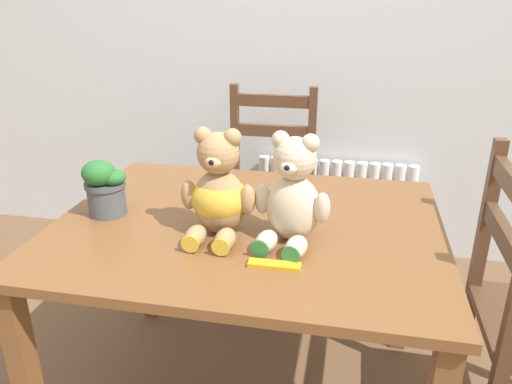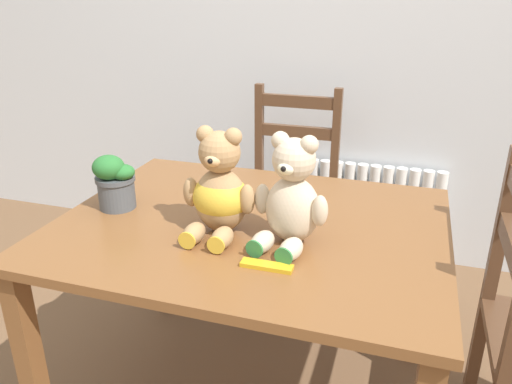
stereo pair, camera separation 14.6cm
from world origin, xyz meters
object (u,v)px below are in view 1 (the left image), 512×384
at_px(wooden_chair_behind, 267,190).
at_px(teddy_bear_left, 219,193).
at_px(chocolate_bar, 274,265).
at_px(teddy_bear_right, 292,196).
at_px(potted_plant, 105,187).

height_order(wooden_chair_behind, teddy_bear_left, teddy_bear_left).
distance_m(teddy_bear_left, chocolate_bar, 0.29).
bearing_deg(teddy_bear_right, teddy_bear_left, 9.86).
relative_size(teddy_bear_left, chocolate_bar, 2.31).
bearing_deg(potted_plant, wooden_chair_behind, 68.54).
bearing_deg(potted_plant, chocolate_bar, -20.60).
bearing_deg(teddy_bear_left, chocolate_bar, 140.38).
height_order(wooden_chair_behind, teddy_bear_right, teddy_bear_right).
relative_size(wooden_chair_behind, teddy_bear_left, 3.00).
distance_m(potted_plant, chocolate_bar, 0.65).
bearing_deg(teddy_bear_left, teddy_bear_right, 179.85).
height_order(teddy_bear_right, potted_plant, teddy_bear_right).
bearing_deg(wooden_chair_behind, potted_plant, 68.54).
distance_m(teddy_bear_left, potted_plant, 0.41).
xyz_separation_m(teddy_bear_left, potted_plant, (-0.40, 0.06, -0.03)).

